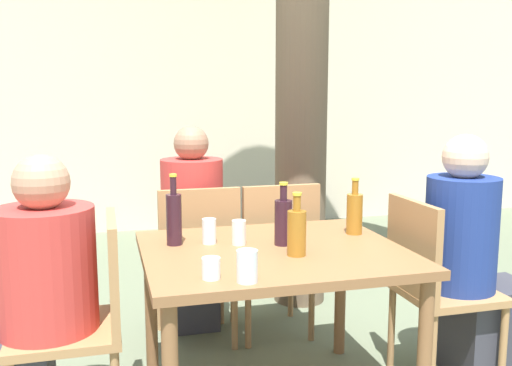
{
  "coord_description": "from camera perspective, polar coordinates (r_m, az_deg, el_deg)",
  "views": [
    {
      "loc": [
        -0.71,
        -2.34,
        1.42
      ],
      "look_at": [
        0.0,
        0.3,
        0.99
      ],
      "focal_mm": 40.0,
      "sensor_mm": 36.0,
      "label": 1
    }
  ],
  "objects": [
    {
      "name": "patio_chair_3",
      "position": [
        3.33,
        1.95,
        -6.67
      ],
      "size": [
        0.44,
        0.44,
        0.93
      ],
      "rotation": [
        0.0,
        0.0,
        3.14
      ],
      "color": "#A87A4C",
      "rests_on": "ground_plane"
    },
    {
      "name": "patio_chair_0",
      "position": [
        2.51,
        -16.58,
        -12.3
      ],
      "size": [
        0.44,
        0.44,
        0.93
      ],
      "rotation": [
        0.0,
        0.0,
        -1.57
      ],
      "color": "#A87A4C",
      "rests_on": "ground_plane"
    },
    {
      "name": "drinking_glass_1",
      "position": [
        2.14,
        -4.51,
        -8.5
      ],
      "size": [
        0.07,
        0.07,
        0.08
      ],
      "color": "white",
      "rests_on": "dining_table_front"
    },
    {
      "name": "wine_bottle_1",
      "position": [
        2.61,
        -8.21,
        -3.43
      ],
      "size": [
        0.07,
        0.07,
        0.33
      ],
      "color": "#331923",
      "rests_on": "dining_table_front"
    },
    {
      "name": "person_seated_1",
      "position": [
        3.05,
        20.99,
        -8.21
      ],
      "size": [
        0.57,
        0.35,
        1.24
      ],
      "rotation": [
        0.0,
        0.0,
        1.57
      ],
      "color": "#383842",
      "rests_on": "ground_plane"
    },
    {
      "name": "dining_table_front",
      "position": [
        2.57,
        1.76,
        -8.51
      ],
      "size": [
        1.15,
        0.97,
        0.74
      ],
      "color": "brown",
      "rests_on": "ground_plane"
    },
    {
      "name": "drinking_glass_3",
      "position": [
        2.6,
        -1.71,
        -4.97
      ],
      "size": [
        0.07,
        0.07,
        0.11
      ],
      "color": "silver",
      "rests_on": "dining_table_front"
    },
    {
      "name": "patio_chair_2",
      "position": [
        3.23,
        -5.92,
        -7.21
      ],
      "size": [
        0.44,
        0.44,
        0.93
      ],
      "rotation": [
        0.0,
        0.0,
        3.14
      ],
      "color": "#A87A4C",
      "rests_on": "ground_plane"
    },
    {
      "name": "person_seated_2",
      "position": [
        3.44,
        -6.55,
        -5.68
      ],
      "size": [
        0.36,
        0.58,
        1.25
      ],
      "rotation": [
        0.0,
        0.0,
        3.14
      ],
      "color": "#383842",
      "rests_on": "ground_plane"
    },
    {
      "name": "amber_bottle_2",
      "position": [
        2.42,
        4.09,
        -4.83
      ],
      "size": [
        0.08,
        0.08,
        0.27
      ],
      "color": "#9E661E",
      "rests_on": "dining_table_front"
    },
    {
      "name": "person_seated_0",
      "position": [
        2.53,
        -22.01,
        -12.2
      ],
      "size": [
        0.6,
        0.4,
        1.19
      ],
      "rotation": [
        0.0,
        0.0,
        -1.57
      ],
      "color": "#383842",
      "rests_on": "ground_plane"
    },
    {
      "name": "patio_chair_1",
      "position": [
        2.93,
        17.2,
        -9.22
      ],
      "size": [
        0.44,
        0.44,
        0.93
      ],
      "rotation": [
        0.0,
        0.0,
        1.57
      ],
      "color": "#A87A4C",
      "rests_on": "ground_plane"
    },
    {
      "name": "amber_bottle_3",
      "position": [
        2.83,
        9.83,
        -2.9
      ],
      "size": [
        0.08,
        0.08,
        0.28
      ],
      "color": "#9E661E",
      "rests_on": "dining_table_front"
    },
    {
      "name": "drinking_glass_0",
      "position": [
        2.62,
        -4.71,
        -4.82
      ],
      "size": [
        0.06,
        0.06,
        0.12
      ],
      "color": "white",
      "rests_on": "dining_table_front"
    },
    {
      "name": "drinking_glass_2",
      "position": [
        2.09,
        -0.89,
        -8.32
      ],
      "size": [
        0.08,
        0.08,
        0.12
      ],
      "color": "silver",
      "rests_on": "dining_table_front"
    },
    {
      "name": "wine_bottle_0",
      "position": [
        2.59,
        2.75,
        -3.78
      ],
      "size": [
        0.08,
        0.08,
        0.29
      ],
      "color": "#331923",
      "rests_on": "dining_table_front"
    },
    {
      "name": "cafe_building_wall",
      "position": [
        6.07,
        -8.45,
        8.57
      ],
      "size": [
        10.0,
        0.08,
        2.8
      ],
      "color": "beige",
      "rests_on": "ground_plane"
    }
  ]
}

